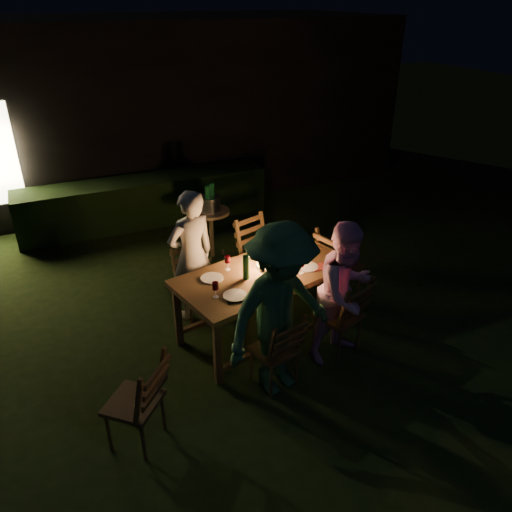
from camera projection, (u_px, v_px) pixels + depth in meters
name	position (u px, v px, depth m)	size (l,w,h in m)	color
garden_envelope	(136.00, 104.00, 10.18)	(40.00, 40.00, 3.20)	black
dining_table	(264.00, 278.00, 5.61)	(2.15, 1.40, 0.82)	#4C2E19
chair_near_left	(275.00, 362.00, 5.04)	(0.50, 0.52, 0.92)	#4C2E19
chair_near_right	(339.00, 328.00, 5.51)	(0.58, 0.60, 1.00)	#4C2E19
chair_far_left	(197.00, 296.00, 6.13)	(0.48, 0.51, 0.93)	#4C2E19
chair_far_right	(261.00, 269.00, 6.64)	(0.60, 0.62, 1.06)	#4C2E19
chair_end	(338.00, 277.00, 6.46)	(0.61, 0.59, 1.05)	#4C2E19
chair_spare	(137.00, 416.00, 4.37)	(0.64, 0.64, 0.98)	#4C2E19
person_house_side	(192.00, 256.00, 5.91)	(0.60, 0.39, 1.64)	beige
person_opp_right	(346.00, 292.00, 5.25)	(0.77, 0.60, 1.58)	#E69ED1
person_opp_left	(280.00, 312.00, 4.71)	(1.18, 0.68, 1.82)	#34683D
lantern	(265.00, 256.00, 5.56)	(0.16, 0.16, 0.35)	white
plate_far_left	(212.00, 278.00, 5.43)	(0.25, 0.25, 0.01)	white
plate_near_left	(235.00, 295.00, 5.12)	(0.25, 0.25, 0.01)	white
plate_far_right	(282.00, 253.00, 5.96)	(0.25, 0.25, 0.01)	white
plate_near_right	(307.00, 267.00, 5.65)	(0.25, 0.25, 0.01)	white
wineglass_a	(228.00, 263.00, 5.57)	(0.06, 0.06, 0.18)	#59070F
wineglass_b	(216.00, 290.00, 5.06)	(0.06, 0.06, 0.18)	#59070F
wineglass_c	(301.00, 267.00, 5.49)	(0.06, 0.06, 0.18)	#59070F
wineglass_d	(296.00, 244.00, 5.99)	(0.06, 0.06, 0.18)	#59070F
wineglass_e	(274.00, 278.00, 5.26)	(0.06, 0.06, 0.18)	silver
bottle_table	(246.00, 267.00, 5.37)	(0.07, 0.07, 0.28)	#0F471E
napkin_left	(272.00, 287.00, 5.26)	(0.18, 0.14, 0.01)	red
napkin_right	(319.00, 267.00, 5.65)	(0.18, 0.14, 0.01)	red
phone	(234.00, 301.00, 5.03)	(0.14, 0.07, 0.01)	black
side_table	(211.00, 216.00, 7.36)	(0.56, 0.56, 0.75)	olive
ice_bucket	(210.00, 204.00, 7.27)	(0.30, 0.30, 0.22)	#A5A8AD
bottle_bucket_a	(208.00, 202.00, 7.20)	(0.07, 0.07, 0.32)	#0F471E
bottle_bucket_b	(212.00, 199.00, 7.30)	(0.07, 0.07, 0.32)	#0F471E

